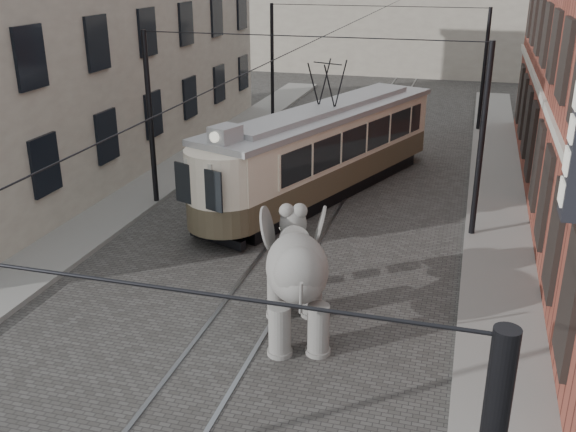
% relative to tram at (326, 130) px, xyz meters
% --- Properties ---
extents(ground, '(120.00, 120.00, 0.00)m').
position_rel_tram_xyz_m(ground, '(0.13, -8.79, -2.40)').
color(ground, '#403E3B').
extents(tram_rails, '(1.54, 80.00, 0.02)m').
position_rel_tram_xyz_m(tram_rails, '(0.13, -8.79, -2.39)').
color(tram_rails, slate).
rests_on(tram_rails, ground).
extents(sidewalk_right, '(2.00, 60.00, 0.15)m').
position_rel_tram_xyz_m(sidewalk_right, '(6.13, -8.79, -2.33)').
color(sidewalk_right, slate).
rests_on(sidewalk_right, ground).
extents(sidewalk_left, '(2.00, 60.00, 0.15)m').
position_rel_tram_xyz_m(sidewalk_left, '(-6.37, -8.79, -2.33)').
color(sidewalk_left, slate).
rests_on(sidewalk_left, ground).
extents(stucco_building, '(7.00, 24.00, 10.00)m').
position_rel_tram_xyz_m(stucco_building, '(-10.87, 1.21, 2.60)').
color(stucco_building, gray).
rests_on(stucco_building, ground).
extents(catenary, '(11.00, 30.20, 6.00)m').
position_rel_tram_xyz_m(catenary, '(-0.07, -3.79, 0.60)').
color(catenary, black).
rests_on(catenary, ground).
extents(tram, '(6.61, 12.20, 4.80)m').
position_rel_tram_xyz_m(tram, '(0.00, 0.00, 0.00)').
color(tram, beige).
rests_on(tram, ground).
extents(elephant, '(3.61, 4.83, 2.63)m').
position_rel_tram_xyz_m(elephant, '(1.55, -9.76, -1.08)').
color(elephant, '#63605C').
rests_on(elephant, ground).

